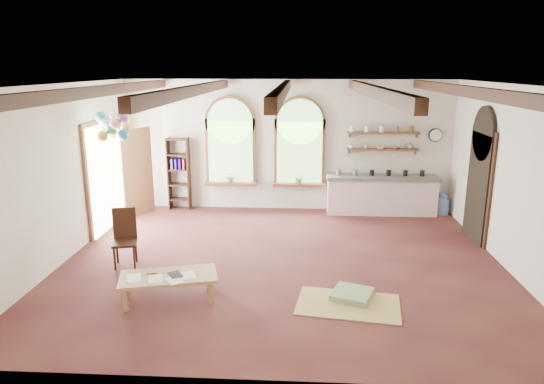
# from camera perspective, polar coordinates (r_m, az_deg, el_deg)

# --- Properties ---
(floor) EXTENTS (8.00, 8.00, 0.00)m
(floor) POSITION_cam_1_polar(r_m,az_deg,el_deg) (9.03, 1.15, -8.19)
(floor) COLOR #5A2A25
(floor) RESTS_ON ground
(ceiling_beams) EXTENTS (6.20, 6.80, 0.18)m
(ceiling_beams) POSITION_cam_1_polar(r_m,az_deg,el_deg) (8.34, 1.26, 11.86)
(ceiling_beams) COLOR #381D11
(ceiling_beams) RESTS_ON ceiling
(window_left) EXTENTS (1.30, 0.28, 2.20)m
(window_left) POSITION_cam_1_polar(r_m,az_deg,el_deg) (12.02, -4.90, 5.59)
(window_left) COLOR brown
(window_left) RESTS_ON floor
(window_right) EXTENTS (1.30, 0.28, 2.20)m
(window_right) POSITION_cam_1_polar(r_m,az_deg,el_deg) (11.90, 3.27, 5.53)
(window_right) COLOR brown
(window_right) RESTS_ON floor
(left_doorway) EXTENTS (0.10, 1.90, 2.50)m
(left_doorway) POSITION_cam_1_polar(r_m,az_deg,el_deg) (11.23, -19.04, 1.71)
(left_doorway) COLOR brown
(left_doorway) RESTS_ON floor
(right_doorway) EXTENTS (0.10, 1.30, 2.40)m
(right_doorway) POSITION_cam_1_polar(r_m,az_deg,el_deg) (10.75, 23.05, 0.52)
(right_doorway) COLOR black
(right_doorway) RESTS_ON floor
(kitchen_counter) EXTENTS (2.68, 0.62, 0.94)m
(kitchen_counter) POSITION_cam_1_polar(r_m,az_deg,el_deg) (12.08, 12.72, -0.27)
(kitchen_counter) COLOR silver
(kitchen_counter) RESTS_ON floor
(wall_shelf_lower) EXTENTS (1.70, 0.24, 0.04)m
(wall_shelf_lower) POSITION_cam_1_polar(r_m,az_deg,el_deg) (12.03, 12.87, 4.90)
(wall_shelf_lower) COLOR brown
(wall_shelf_lower) RESTS_ON wall_back
(wall_shelf_upper) EXTENTS (1.70, 0.24, 0.04)m
(wall_shelf_upper) POSITION_cam_1_polar(r_m,az_deg,el_deg) (11.97, 12.98, 6.78)
(wall_shelf_upper) COLOR brown
(wall_shelf_upper) RESTS_ON wall_back
(wall_clock) EXTENTS (0.32, 0.04, 0.32)m
(wall_clock) POSITION_cam_1_polar(r_m,az_deg,el_deg) (12.32, 18.68, 6.36)
(wall_clock) COLOR black
(wall_clock) RESTS_ON wall_back
(bookshelf) EXTENTS (0.53, 0.32, 1.80)m
(bookshelf) POSITION_cam_1_polar(r_m,az_deg,el_deg) (12.30, -10.91, 2.12)
(bookshelf) COLOR #381D11
(bookshelf) RESTS_ON floor
(coffee_table) EXTENTS (1.57, 1.01, 0.41)m
(coffee_table) POSITION_cam_1_polar(r_m,az_deg,el_deg) (7.66, -12.07, -9.88)
(coffee_table) COLOR #A78C4C
(coffee_table) RESTS_ON floor
(side_chair) EXTENTS (0.50, 0.50, 1.04)m
(side_chair) POSITION_cam_1_polar(r_m,az_deg,el_deg) (9.16, -16.86, -6.49)
(side_chair) COLOR #381D11
(side_chair) RESTS_ON floor
(floor_mat) EXTENTS (1.65, 1.16, 0.02)m
(floor_mat) POSITION_cam_1_polar(r_m,az_deg,el_deg) (7.59, 8.95, -12.93)
(floor_mat) COLOR tan
(floor_mat) RESTS_ON floor
(floor_cushion) EXTENTS (0.75, 0.75, 0.10)m
(floor_cushion) POSITION_cam_1_polar(r_m,az_deg,el_deg) (7.81, 9.38, -11.80)
(floor_cushion) COLOR #82A16F
(floor_cushion) RESTS_ON floor
(water_jug_a) EXTENTS (0.29, 0.29, 0.56)m
(water_jug_a) POSITION_cam_1_polar(r_m,az_deg,el_deg) (12.46, 19.25, -1.41)
(water_jug_a) COLOR #587FBD
(water_jug_a) RESTS_ON floor
(water_jug_b) EXTENTS (0.26, 0.26, 0.51)m
(water_jug_b) POSITION_cam_1_polar(r_m,az_deg,el_deg) (12.49, 19.55, -1.50)
(water_jug_b) COLOR #587FBD
(water_jug_b) RESTS_ON floor
(balloon_cluster) EXTENTS (0.77, 0.81, 1.14)m
(balloon_cluster) POSITION_cam_1_polar(r_m,az_deg,el_deg) (10.26, -18.06, 7.38)
(balloon_cluster) COLOR white
(balloon_cluster) RESTS_ON floor
(table_book) EXTENTS (0.22, 0.26, 0.02)m
(table_book) POSITION_cam_1_polar(r_m,az_deg,el_deg) (7.81, -14.53, -9.05)
(table_book) COLOR olive
(table_book) RESTS_ON coffee_table
(tablet) EXTENTS (0.28, 0.31, 0.01)m
(tablet) POSITION_cam_1_polar(r_m,az_deg,el_deg) (7.63, -11.33, -9.49)
(tablet) COLOR black
(tablet) RESTS_ON coffee_table
(potted_plant_left) EXTENTS (0.27, 0.23, 0.30)m
(potted_plant_left) POSITION_cam_1_polar(r_m,az_deg,el_deg) (12.06, -4.89, 1.84)
(potted_plant_left) COLOR #598C4C
(potted_plant_left) RESTS_ON window_left
(potted_plant_right) EXTENTS (0.27, 0.23, 0.30)m
(potted_plant_right) POSITION_cam_1_polar(r_m,az_deg,el_deg) (11.94, 3.22, 1.74)
(potted_plant_right) COLOR #598C4C
(potted_plant_right) RESTS_ON window_right
(shelf_cup_a) EXTENTS (0.12, 0.10, 0.10)m
(shelf_cup_a) POSITION_cam_1_polar(r_m,az_deg,el_deg) (11.92, 9.32, 5.32)
(shelf_cup_a) COLOR white
(shelf_cup_a) RESTS_ON wall_shelf_lower
(shelf_cup_b) EXTENTS (0.10, 0.10, 0.09)m
(shelf_cup_b) POSITION_cam_1_polar(r_m,az_deg,el_deg) (11.96, 10.99, 5.26)
(shelf_cup_b) COLOR beige
(shelf_cup_b) RESTS_ON wall_shelf_lower
(shelf_bowl_a) EXTENTS (0.22, 0.22, 0.05)m
(shelf_bowl_a) POSITION_cam_1_polar(r_m,az_deg,el_deg) (12.02, 12.64, 5.12)
(shelf_bowl_a) COLOR beige
(shelf_bowl_a) RESTS_ON wall_shelf_lower
(shelf_bowl_b) EXTENTS (0.20, 0.20, 0.06)m
(shelf_bowl_b) POSITION_cam_1_polar(r_m,az_deg,el_deg) (12.08, 14.29, 5.09)
(shelf_bowl_b) COLOR #8C664C
(shelf_bowl_b) RESTS_ON wall_shelf_lower
(shelf_vase) EXTENTS (0.18, 0.18, 0.19)m
(shelf_vase) POSITION_cam_1_polar(r_m,az_deg,el_deg) (12.14, 15.94, 5.34)
(shelf_vase) COLOR slate
(shelf_vase) RESTS_ON wall_shelf_lower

